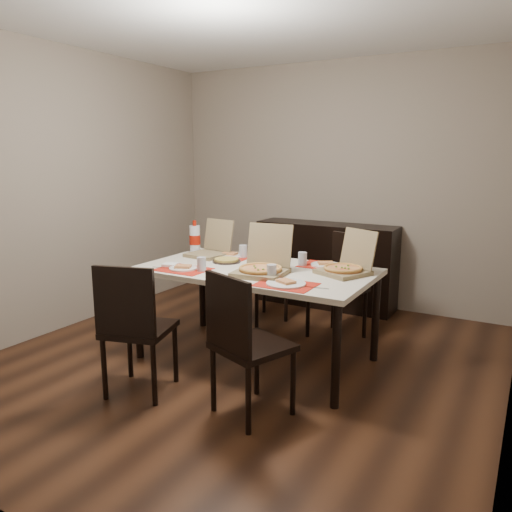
# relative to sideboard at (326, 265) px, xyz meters

# --- Properties ---
(ground) EXTENTS (3.80, 4.00, 0.02)m
(ground) POSITION_rel_sideboard_xyz_m (0.00, -1.78, -0.46)
(ground) COLOR #3E2213
(ground) RESTS_ON ground
(room_walls) EXTENTS (3.84, 4.02, 2.62)m
(room_walls) POSITION_rel_sideboard_xyz_m (0.00, -1.35, 1.28)
(room_walls) COLOR gray
(room_walls) RESTS_ON ground
(sideboard) EXTENTS (1.50, 0.40, 0.90)m
(sideboard) POSITION_rel_sideboard_xyz_m (0.00, 0.00, 0.00)
(sideboard) COLOR black
(sideboard) RESTS_ON ground
(dining_table) EXTENTS (1.80, 1.00, 0.75)m
(dining_table) POSITION_rel_sideboard_xyz_m (0.07, -1.66, 0.23)
(dining_table) COLOR beige
(dining_table) RESTS_ON ground
(chair_near_left) EXTENTS (0.52, 0.52, 0.93)m
(chair_near_left) POSITION_rel_sideboard_xyz_m (-0.33, -2.60, 0.06)
(chair_near_left) COLOR black
(chair_near_left) RESTS_ON ground
(chair_near_right) EXTENTS (0.54, 0.54, 0.93)m
(chair_near_right) POSITION_rel_sideboard_xyz_m (0.45, -2.49, 0.06)
(chair_near_right) COLOR black
(chair_near_right) RESTS_ON ground
(chair_far_left) EXTENTS (0.56, 0.56, 0.93)m
(chair_far_left) POSITION_rel_sideboard_xyz_m (-0.33, -0.74, 0.06)
(chair_far_left) COLOR black
(chair_far_left) RESTS_ON ground
(chair_far_right) EXTENTS (0.53, 0.53, 0.93)m
(chair_far_right) POSITION_rel_sideboard_xyz_m (0.48, -0.82, 0.06)
(chair_far_right) COLOR black
(chair_far_right) RESTS_ON ground
(setting_near_left) EXTENTS (0.46, 0.30, 0.11)m
(setting_near_left) POSITION_rel_sideboard_xyz_m (-0.38, -1.96, 0.32)
(setting_near_left) COLOR red
(setting_near_left) RESTS_ON dining_table
(setting_near_right) EXTENTS (0.50, 0.30, 0.11)m
(setting_near_right) POSITION_rel_sideboard_xyz_m (0.46, -1.97, 0.32)
(setting_near_right) COLOR red
(setting_near_right) RESTS_ON dining_table
(setting_far_left) EXTENTS (0.45, 0.30, 0.11)m
(setting_far_left) POSITION_rel_sideboard_xyz_m (-0.35, -1.35, 0.32)
(setting_far_left) COLOR red
(setting_far_left) RESTS_ON dining_table
(setting_far_right) EXTENTS (0.49, 0.30, 0.11)m
(setting_far_right) POSITION_rel_sideboard_xyz_m (0.47, -1.33, 0.32)
(setting_far_right) COLOR red
(setting_far_right) RESTS_ON dining_table
(napkin_loose) EXTENTS (0.16, 0.16, 0.02)m
(napkin_loose) POSITION_rel_sideboard_xyz_m (0.03, -1.69, 0.31)
(napkin_loose) COLOR white
(napkin_loose) RESTS_ON dining_table
(pizza_box_center) EXTENTS (0.39, 0.43, 0.36)m
(pizza_box_center) POSITION_rel_sideboard_xyz_m (0.20, -1.80, 0.36)
(pizza_box_center) COLOR olive
(pizza_box_center) RESTS_ON dining_table
(pizza_box_right) EXTENTS (0.44, 0.46, 0.32)m
(pizza_box_right) POSITION_rel_sideboard_xyz_m (0.74, -1.48, 0.35)
(pizza_box_right) COLOR olive
(pizza_box_right) RESTS_ON dining_table
(pizza_box_left) EXTENTS (0.34, 0.38, 0.31)m
(pizza_box_left) POSITION_rel_sideboard_xyz_m (-0.53, -1.42, 0.36)
(pizza_box_left) COLOR olive
(pizza_box_left) RESTS_ON dining_table
(faina_plate) EXTENTS (0.23, 0.23, 0.03)m
(faina_plate) POSITION_rel_sideboard_xyz_m (-0.26, -1.58, 0.31)
(faina_plate) COLOR black
(faina_plate) RESTS_ON dining_table
(dip_bowl) EXTENTS (0.13, 0.13, 0.03)m
(dip_bowl) POSITION_rel_sideboard_xyz_m (0.13, -1.49, 0.31)
(dip_bowl) COLOR white
(dip_bowl) RESTS_ON dining_table
(soda_bottle) EXTENTS (0.10, 0.10, 0.29)m
(soda_bottle) POSITION_rel_sideboard_xyz_m (-0.73, -1.37, 0.42)
(soda_bottle) COLOR silver
(soda_bottle) RESTS_ON dining_table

